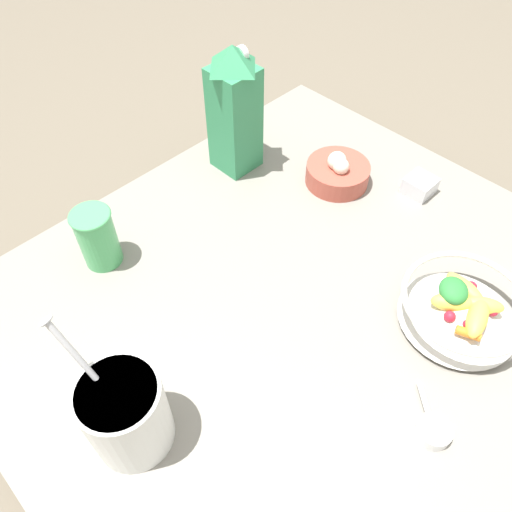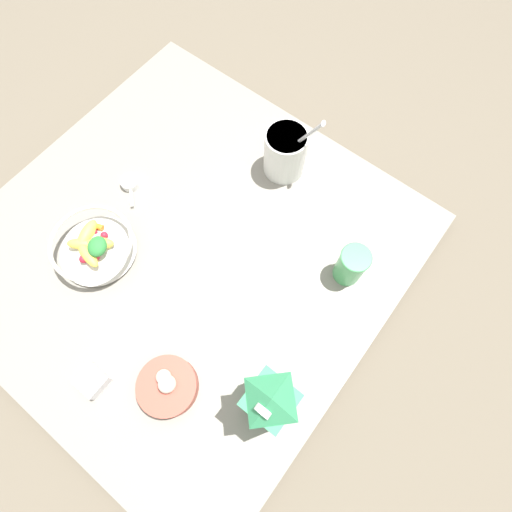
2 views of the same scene
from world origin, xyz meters
The scene contains 9 objects.
ground_plane centered at (0.00, 0.00, 0.00)m, with size 6.00×6.00×0.00m, color #665B4C.
countertop centered at (0.00, 0.00, 0.02)m, with size 1.01×1.01×0.05m.
fruit_bowl centered at (-0.16, -0.14, 0.09)m, with size 0.20×0.20×0.08m.
milk_carton centered at (0.39, -0.17, 0.18)m, with size 0.08×0.08×0.27m.
yogurt_tub centered at (0.06, 0.34, 0.13)m, with size 0.14×0.11×0.23m.
drinking_cup centered at (0.36, 0.19, 0.11)m, with size 0.07×0.07×0.11m.
spice_jar centered at (0.06, -0.37, 0.07)m, with size 0.06×0.06×0.03m.
measuring_scoop centered at (-0.23, 0.05, 0.06)m, with size 0.08×0.08×0.02m.
garlic_bowl centered at (0.20, -0.27, 0.07)m, with size 0.13×0.13×0.08m.
Camera 2 is at (0.38, -0.19, 0.98)m, focal length 28.00 mm.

